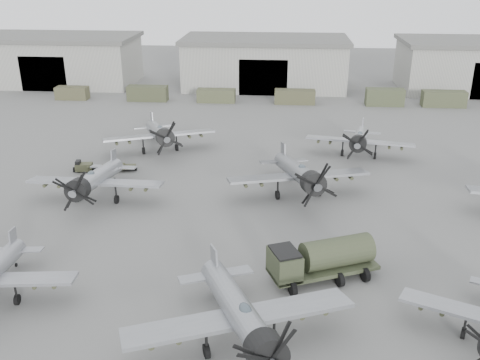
# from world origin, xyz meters

# --- Properties ---
(ground) EXTENTS (220.00, 220.00, 0.00)m
(ground) POSITION_xyz_m (0.00, 0.00, 0.00)
(ground) COLOR #595957
(ground) RESTS_ON ground
(hangar_left) EXTENTS (29.00, 14.80, 8.70)m
(hangar_left) POSITION_xyz_m (-38.00, 61.96, 4.37)
(hangar_left) COLOR #AAA99F
(hangar_left) RESTS_ON ground
(hangar_center) EXTENTS (29.00, 14.80, 8.70)m
(hangar_center) POSITION_xyz_m (0.00, 61.96, 4.37)
(hangar_center) COLOR #AAA99F
(hangar_center) RESTS_ON ground
(support_truck_1) EXTENTS (5.21, 2.20, 2.04)m
(support_truck_1) POSITION_xyz_m (-31.11, 50.00, 1.02)
(support_truck_1) COLOR #47452E
(support_truck_1) RESTS_ON ground
(support_truck_2) EXTENTS (6.46, 2.20, 2.40)m
(support_truck_2) POSITION_xyz_m (-18.49, 50.00, 1.20)
(support_truck_2) COLOR #3D412A
(support_truck_2) RESTS_ON ground
(support_truck_3) EXTENTS (6.09, 2.20, 2.08)m
(support_truck_3) POSITION_xyz_m (-7.29, 50.00, 1.04)
(support_truck_3) COLOR #474B31
(support_truck_3) RESTS_ON ground
(support_truck_4) EXTENTS (6.39, 2.20, 2.21)m
(support_truck_4) POSITION_xyz_m (5.28, 50.00, 1.11)
(support_truck_4) COLOR #45452D
(support_truck_4) RESTS_ON ground
(support_truck_5) EXTENTS (5.87, 2.20, 2.64)m
(support_truck_5) POSITION_xyz_m (19.33, 50.00, 1.32)
(support_truck_5) COLOR #40472E
(support_truck_5) RESTS_ON ground
(support_truck_6) EXTENTS (6.63, 2.20, 2.46)m
(support_truck_6) POSITION_xyz_m (28.36, 50.00, 1.23)
(support_truck_6) COLOR #41472E
(support_truck_6) RESTS_ON ground
(aircraft_near_1) EXTENTS (13.51, 12.21, 5.48)m
(aircraft_near_1) POSITION_xyz_m (1.44, -8.84, 2.49)
(aircraft_near_1) COLOR gray
(aircraft_near_1) RESTS_ON ground
(aircraft_mid_1) EXTENTS (12.71, 11.44, 5.11)m
(aircraft_mid_1) POSITION_xyz_m (-13.85, 10.68, 2.32)
(aircraft_mid_1) COLOR #9B9EA3
(aircraft_mid_1) RESTS_ON ground
(aircraft_mid_2) EXTENTS (13.74, 12.37, 5.47)m
(aircraft_mid_2) POSITION_xyz_m (5.21, 13.37, 2.49)
(aircraft_mid_2) COLOR gray
(aircraft_mid_2) RESTS_ON ground
(aircraft_far_0) EXTENTS (12.97, 11.73, 5.26)m
(aircraft_far_0) POSITION_xyz_m (-10.92, 25.21, 2.39)
(aircraft_far_0) COLOR gray
(aircraft_far_0) RESTS_ON ground
(aircraft_far_1) EXTENTS (12.47, 11.22, 4.95)m
(aircraft_far_1) POSITION_xyz_m (12.33, 25.33, 2.25)
(aircraft_far_1) COLOR #A0A2A8
(aircraft_far_1) RESTS_ON ground
(fuel_tanker) EXTENTS (8.21, 5.60, 3.02)m
(fuel_tanker) POSITION_xyz_m (6.53, -0.66, 1.73)
(fuel_tanker) COLOR #363D28
(fuel_tanker) RESTS_ON ground
(tug_trailer) EXTENTS (6.49, 2.11, 1.29)m
(tug_trailer) POSITION_xyz_m (-16.44, 18.64, 0.48)
(tug_trailer) COLOR #42432C
(tug_trailer) RESTS_ON ground
(ground_crew) EXTENTS (0.54, 0.71, 1.74)m
(ground_crew) POSITION_xyz_m (-16.18, 15.67, 0.87)
(ground_crew) COLOR #3A3B27
(ground_crew) RESTS_ON ground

